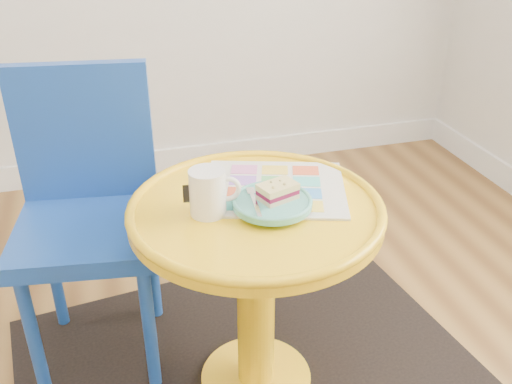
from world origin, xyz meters
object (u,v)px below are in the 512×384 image
object	(u,v)px
mug	(209,191)
chair	(87,202)
newspaper	(275,188)
side_table	(256,263)
plate	(272,203)

from	to	relation	value
mug	chair	bearing A→B (deg)	140.58
newspaper	side_table	bearing A→B (deg)	-115.86
side_table	chair	xyz separation A→B (m)	(-0.40, 0.31, 0.07)
chair	mug	xyz separation A→B (m)	(0.29, -0.31, 0.15)
mug	plate	bearing A→B (deg)	-3.32
side_table	plate	xyz separation A→B (m)	(0.03, -0.03, 0.19)
newspaper	mug	world-z (taller)	mug
newspaper	plate	xyz separation A→B (m)	(-0.04, -0.10, 0.02)
chair	plate	xyz separation A→B (m)	(0.43, -0.34, 0.11)
chair	plate	bearing A→B (deg)	-29.78
side_table	newspaper	bearing A→B (deg)	45.90
chair	mug	size ratio (longest dim) A/B	7.04
plate	side_table	bearing A→B (deg)	137.90
side_table	plate	size ratio (longest dim) A/B	3.27
newspaper	plate	distance (m)	0.11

